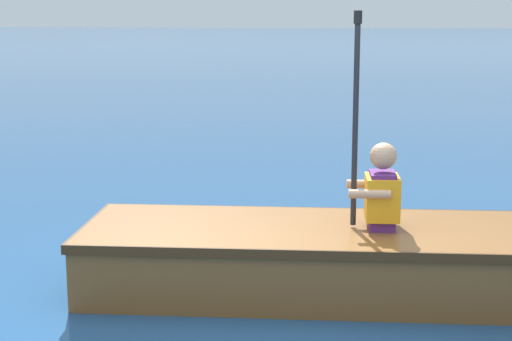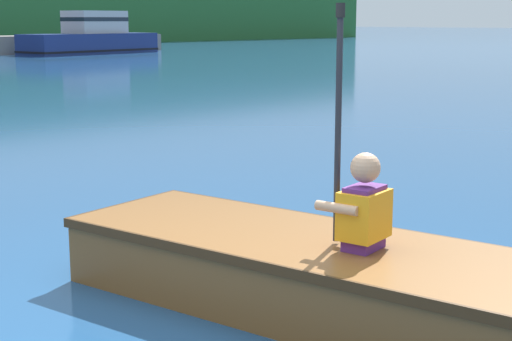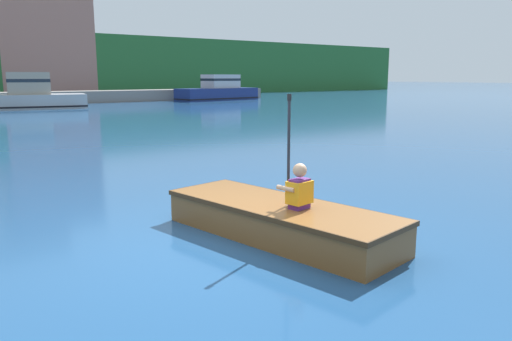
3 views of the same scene
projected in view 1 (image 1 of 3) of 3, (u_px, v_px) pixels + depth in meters
The scene contains 3 objects.
ground_plane at pixel (265, 337), 4.40m from camera, with size 300.00×300.00×0.00m, color navy.
rowboat_foreground at pixel (324, 255), 5.09m from camera, with size 1.56×3.39×0.43m.
person_paddler at pixel (380, 189), 4.98m from camera, with size 0.39×0.37×1.37m.
Camera 1 is at (-4.04, -0.91, 1.76)m, focal length 55.00 mm.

